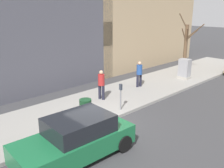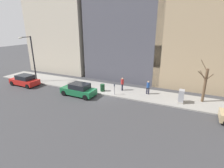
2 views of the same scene
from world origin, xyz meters
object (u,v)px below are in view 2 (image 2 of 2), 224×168
object	(u,v)px
utility_box	(181,96)
office_block_center	(133,29)
parked_car_green	(79,90)
bare_tree	(205,84)
parking_meter	(115,88)
trash_bin	(102,88)
streetlamp	(31,55)
parked_car_red	(25,80)
pedestrian_midblock	(122,83)
pedestrian_near_meter	(148,87)

from	to	relation	value
utility_box	office_block_center	size ratio (longest dim) A/B	0.10
parked_car_green	bare_tree	world-z (taller)	bare_tree
parking_meter	trash_bin	xyz separation A→B (m)	(0.45, 1.85, -0.38)
parking_meter	office_block_center	world-z (taller)	office_block_center
streetlamp	utility_box	bearing A→B (deg)	-87.11
parking_meter	utility_box	size ratio (longest dim) A/B	0.94
parked_car_red	office_block_center	bearing A→B (deg)	-40.96
parked_car_green	pedestrian_midblock	bearing A→B (deg)	-48.75
pedestrian_near_meter	parked_car_red	bearing A→B (deg)	-156.98
parked_car_green	streetlamp	size ratio (longest dim) A/B	0.65
pedestrian_midblock	office_block_center	xyz separation A→B (m)	(9.12, 1.86, 6.38)
pedestrian_near_meter	pedestrian_midblock	xyz separation A→B (m)	(-0.06, 3.28, 0.00)
parked_car_green	trash_bin	xyz separation A→B (m)	(2.14, -2.08, -0.14)
parked_car_green	bare_tree	bearing A→B (deg)	-72.37
parked_car_red	streetlamp	xyz separation A→B (m)	(1.54, -0.22, 3.28)
pedestrian_near_meter	utility_box	bearing A→B (deg)	-3.63
bare_tree	pedestrian_near_meter	distance (m)	6.02
pedestrian_near_meter	pedestrian_midblock	bearing A→B (deg)	-168.04
trash_bin	parked_car_red	bearing A→B (deg)	100.96
utility_box	bare_tree	xyz separation A→B (m)	(1.27, -2.11, 1.31)
pedestrian_midblock	office_block_center	bearing A→B (deg)	-0.56
streetlamp	pedestrian_near_meter	xyz separation A→B (m)	(2.01, -16.34, -2.93)
parked_car_green	parked_car_red	distance (m)	9.07
streetlamp	parking_meter	bearing A→B (deg)	-89.25
parked_car_green	pedestrian_midblock	size ratio (longest dim) A/B	2.56
parked_car_red	bare_tree	size ratio (longest dim) A/B	0.94
bare_tree	office_block_center	distance (m)	15.09
bare_tree	pedestrian_near_meter	xyz separation A→B (m)	(-0.27, 5.92, -1.07)
parked_car_green	trash_bin	bearing A→B (deg)	-42.31
trash_bin	pedestrian_midblock	size ratio (longest dim) A/B	0.54
parking_meter	utility_box	world-z (taller)	utility_box
bare_tree	office_block_center	world-z (taller)	office_block_center
pedestrian_midblock	parked_car_green	bearing A→B (deg)	117.36
parked_car_red	pedestrian_near_meter	bearing A→B (deg)	-76.69
parked_car_green	pedestrian_midblock	distance (m)	5.48
parked_car_green	utility_box	world-z (taller)	utility_box
pedestrian_midblock	streetlamp	bearing A→B (deg)	86.38
bare_tree	streetlamp	bearing A→B (deg)	95.85
parking_meter	pedestrian_near_meter	size ratio (longest dim) A/B	0.81
pedestrian_near_meter	office_block_center	world-z (taller)	office_block_center
parking_meter	bare_tree	size ratio (longest dim) A/B	0.30
parking_meter	trash_bin	distance (m)	1.94
pedestrian_midblock	office_block_center	distance (m)	11.28
utility_box	streetlamp	xyz separation A→B (m)	(-1.02, 20.15, 3.17)
bare_tree	trash_bin	world-z (taller)	bare_tree
parked_car_red	utility_box	xyz separation A→B (m)	(2.56, -20.38, 0.11)
utility_box	parked_car_green	bearing A→B (deg)	102.67
streetlamp	office_block_center	xyz separation A→B (m)	(11.07, -11.20, 3.45)
parked_car_green	streetlamp	world-z (taller)	streetlamp
parked_car_red	parking_meter	world-z (taller)	parked_car_red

